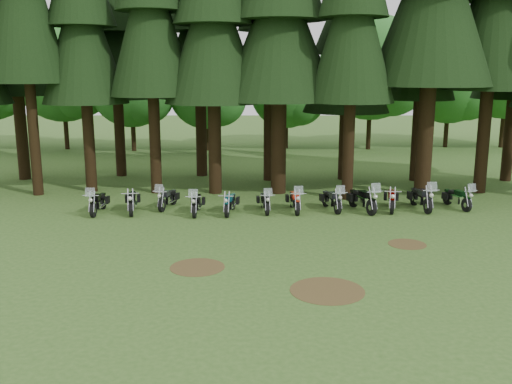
{
  "coord_description": "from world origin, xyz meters",
  "views": [
    {
      "loc": [
        -1.07,
        -19.64,
        6.34
      ],
      "look_at": [
        -1.09,
        5.0,
        1.0
      ],
      "focal_mm": 40.0,
      "sensor_mm": 36.0,
      "label": 1
    }
  ],
  "objects_px": {
    "motorcycle_6": "(295,201)",
    "motorcycle_10": "(421,199)",
    "motorcycle_4": "(230,204)",
    "motorcycle_11": "(457,199)",
    "motorcycle_2": "(168,199)",
    "motorcycle_7": "(332,201)",
    "motorcycle_3": "(196,204)",
    "motorcycle_5": "(265,202)",
    "motorcycle_1": "(132,202)",
    "motorcycle_8": "(362,200)",
    "motorcycle_9": "(392,200)",
    "motorcycle_0": "(98,203)"
  },
  "relations": [
    {
      "from": "motorcycle_5",
      "to": "motorcycle_9",
      "type": "distance_m",
      "value": 5.82
    },
    {
      "from": "motorcycle_11",
      "to": "motorcycle_9",
      "type": "bearing_deg",
      "value": 170.97
    },
    {
      "from": "motorcycle_1",
      "to": "motorcycle_11",
      "type": "height_order",
      "value": "motorcycle_11"
    },
    {
      "from": "motorcycle_1",
      "to": "motorcycle_5",
      "type": "xyz_separation_m",
      "value": [
        5.99,
        0.1,
        -0.04
      ]
    },
    {
      "from": "motorcycle_2",
      "to": "motorcycle_10",
      "type": "distance_m",
      "value": 11.68
    },
    {
      "from": "motorcycle_4",
      "to": "motorcycle_11",
      "type": "xyz_separation_m",
      "value": [
        10.49,
        0.98,
        0.02
      ]
    },
    {
      "from": "motorcycle_2",
      "to": "motorcycle_11",
      "type": "xyz_separation_m",
      "value": [
        13.43,
        0.03,
        0.01
      ]
    },
    {
      "from": "motorcycle_1",
      "to": "motorcycle_2",
      "type": "height_order",
      "value": "motorcycle_2"
    },
    {
      "from": "motorcycle_2",
      "to": "motorcycle_1",
      "type": "bearing_deg",
      "value": -140.37
    },
    {
      "from": "motorcycle_3",
      "to": "motorcycle_9",
      "type": "distance_m",
      "value": 8.89
    },
    {
      "from": "motorcycle_0",
      "to": "motorcycle_9",
      "type": "bearing_deg",
      "value": 3.97
    },
    {
      "from": "motorcycle_10",
      "to": "motorcycle_11",
      "type": "xyz_separation_m",
      "value": [
        1.75,
        0.27,
        -0.05
      ]
    },
    {
      "from": "motorcycle_3",
      "to": "motorcycle_8",
      "type": "xyz_separation_m",
      "value": [
        7.48,
        0.51,
        0.06
      ]
    },
    {
      "from": "motorcycle_9",
      "to": "motorcycle_11",
      "type": "distance_m",
      "value": 3.14
    },
    {
      "from": "motorcycle_9",
      "to": "motorcycle_1",
      "type": "bearing_deg",
      "value": -166.72
    },
    {
      "from": "motorcycle_5",
      "to": "motorcycle_4",
      "type": "bearing_deg",
      "value": -176.33
    },
    {
      "from": "motorcycle_0",
      "to": "motorcycle_7",
      "type": "relative_size",
      "value": 1.02
    },
    {
      "from": "motorcycle_1",
      "to": "motorcycle_4",
      "type": "height_order",
      "value": "motorcycle_1"
    },
    {
      "from": "motorcycle_0",
      "to": "motorcycle_8",
      "type": "xyz_separation_m",
      "value": [
        11.9,
        0.38,
        0.04
      ]
    },
    {
      "from": "motorcycle_9",
      "to": "motorcycle_11",
      "type": "height_order",
      "value": "motorcycle_11"
    },
    {
      "from": "motorcycle_5",
      "to": "motorcycle_2",
      "type": "bearing_deg",
      "value": 164.67
    },
    {
      "from": "motorcycle_0",
      "to": "motorcycle_5",
      "type": "relative_size",
      "value": 1.07
    },
    {
      "from": "motorcycle_9",
      "to": "motorcycle_7",
      "type": "bearing_deg",
      "value": -166.91
    },
    {
      "from": "motorcycle_0",
      "to": "motorcycle_3",
      "type": "height_order",
      "value": "motorcycle_0"
    },
    {
      "from": "motorcycle_2",
      "to": "motorcycle_4",
      "type": "relative_size",
      "value": 1.0
    },
    {
      "from": "motorcycle_4",
      "to": "motorcycle_6",
      "type": "bearing_deg",
      "value": 14.51
    },
    {
      "from": "motorcycle_5",
      "to": "motorcycle_10",
      "type": "distance_m",
      "value": 7.19
    },
    {
      "from": "motorcycle_0",
      "to": "motorcycle_1",
      "type": "distance_m",
      "value": 1.5
    },
    {
      "from": "motorcycle_8",
      "to": "motorcycle_0",
      "type": "bearing_deg",
      "value": 162.86
    },
    {
      "from": "motorcycle_7",
      "to": "motorcycle_2",
      "type": "bearing_deg",
      "value": 163.02
    },
    {
      "from": "motorcycle_1",
      "to": "motorcycle_2",
      "type": "bearing_deg",
      "value": 18.15
    },
    {
      "from": "motorcycle_8",
      "to": "motorcycle_9",
      "type": "height_order",
      "value": "motorcycle_8"
    },
    {
      "from": "motorcycle_4",
      "to": "motorcycle_7",
      "type": "xyz_separation_m",
      "value": [
        4.61,
        0.54,
        0.02
      ]
    },
    {
      "from": "motorcycle_0",
      "to": "motorcycle_2",
      "type": "relative_size",
      "value": 1.04
    },
    {
      "from": "motorcycle_3",
      "to": "motorcycle_5",
      "type": "relative_size",
      "value": 1.04
    },
    {
      "from": "motorcycle_1",
      "to": "motorcycle_6",
      "type": "distance_m",
      "value": 7.34
    },
    {
      "from": "motorcycle_1",
      "to": "motorcycle_5",
      "type": "distance_m",
      "value": 5.99
    },
    {
      "from": "motorcycle_6",
      "to": "motorcycle_10",
      "type": "relative_size",
      "value": 0.92
    },
    {
      "from": "motorcycle_4",
      "to": "motorcycle_9",
      "type": "distance_m",
      "value": 7.39
    },
    {
      "from": "motorcycle_0",
      "to": "motorcycle_6",
      "type": "distance_m",
      "value": 8.83
    },
    {
      "from": "motorcycle_3",
      "to": "motorcycle_4",
      "type": "xyz_separation_m",
      "value": [
        1.49,
        0.12,
        -0.01
      ]
    },
    {
      "from": "motorcycle_2",
      "to": "motorcycle_6",
      "type": "height_order",
      "value": "motorcycle_6"
    },
    {
      "from": "motorcycle_4",
      "to": "motorcycle_6",
      "type": "xyz_separation_m",
      "value": [
        2.91,
        0.35,
        0.03
      ]
    },
    {
      "from": "motorcycle_0",
      "to": "motorcycle_5",
      "type": "distance_m",
      "value": 7.48
    },
    {
      "from": "motorcycle_2",
      "to": "motorcycle_4",
      "type": "distance_m",
      "value": 3.09
    },
    {
      "from": "motorcycle_0",
      "to": "motorcycle_2",
      "type": "height_order",
      "value": "motorcycle_0"
    },
    {
      "from": "motorcycle_6",
      "to": "motorcycle_11",
      "type": "bearing_deg",
      "value": -0.12
    },
    {
      "from": "motorcycle_7",
      "to": "motorcycle_10",
      "type": "relative_size",
      "value": 0.9
    },
    {
      "from": "motorcycle_3",
      "to": "motorcycle_9",
      "type": "height_order",
      "value": "motorcycle_3"
    },
    {
      "from": "motorcycle_6",
      "to": "motorcycle_7",
      "type": "bearing_deg",
      "value": 1.55
    }
  ]
}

